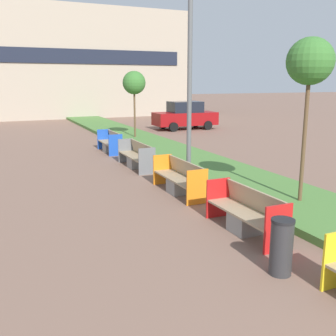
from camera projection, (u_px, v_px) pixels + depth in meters
name	position (u px, v px, depth m)	size (l,w,h in m)	color
planter_grass_strip	(212.00, 169.00, 14.09)	(2.80, 120.00, 0.18)	#4C7A38
building_backdrop	(82.00, 64.00, 36.20)	(19.50, 6.45, 9.48)	tan
bench_red_frame	(246.00, 216.00, 8.39)	(0.65, 2.23, 0.94)	gray
bench_orange_frame	(180.00, 180.00, 11.35)	(0.65, 2.37, 0.94)	gray
bench_grey_frame	(137.00, 158.00, 14.69)	(0.65, 2.44, 0.94)	gray
bench_blue_frame	(110.00, 144.00, 17.94)	(0.65, 2.05, 0.94)	gray
litter_bin	(281.00, 247.00, 6.53)	(0.39, 0.39, 0.97)	#2D2D30
street_lamp_post	(190.00, 60.00, 11.42)	(0.24, 0.44, 6.80)	#56595B
sapling_tree_near	(310.00, 63.00, 9.38)	(1.14, 1.14, 4.22)	brown
sapling_tree_far	(134.00, 83.00, 21.07)	(1.24, 1.24, 3.72)	brown
parked_car_distant	(185.00, 116.00, 26.41)	(4.25, 2.00, 1.86)	maroon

